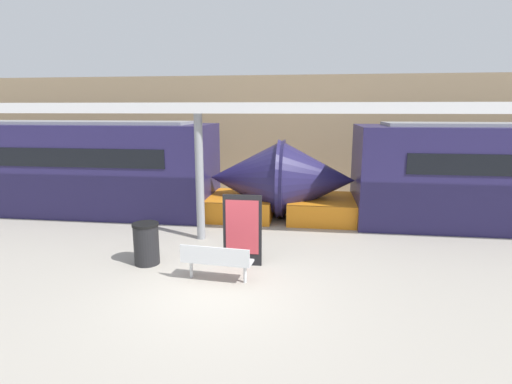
# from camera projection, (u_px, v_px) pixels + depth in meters

# --- Properties ---
(ground_plane) EXTENTS (60.00, 60.00, 0.00)m
(ground_plane) POSITION_uv_depth(u_px,v_px,m) (218.00, 292.00, 8.05)
(ground_plane) COLOR #A8A093
(station_wall) EXTENTS (56.00, 0.20, 5.00)m
(station_wall) POSITION_uv_depth(u_px,v_px,m) (270.00, 135.00, 17.21)
(station_wall) COLOR #9E8460
(station_wall) RESTS_ON ground_plane
(train_right) EXTENTS (16.82, 2.93, 3.20)m
(train_right) POSITION_uv_depth(u_px,v_px,m) (50.00, 168.00, 14.42)
(train_right) COLOR #231E4C
(train_right) RESTS_ON ground_plane
(bench_near) EXTENTS (1.55, 0.57, 0.81)m
(bench_near) POSITION_uv_depth(u_px,v_px,m) (216.00, 259.00, 8.43)
(bench_near) COLOR silver
(bench_near) RESTS_ON ground_plane
(trash_bin) EXTENTS (0.62, 0.62, 1.00)m
(trash_bin) POSITION_uv_depth(u_px,v_px,m) (146.00, 243.00, 9.41)
(trash_bin) COLOR black
(trash_bin) RESTS_ON ground_plane
(poster_board) EXTENTS (0.91, 0.07, 1.69)m
(poster_board) POSITION_uv_depth(u_px,v_px,m) (242.00, 230.00, 9.27)
(poster_board) COLOR black
(poster_board) RESTS_ON ground_plane
(support_column_near) EXTENTS (0.23, 0.23, 3.50)m
(support_column_near) POSITION_uv_depth(u_px,v_px,m) (200.00, 178.00, 11.00)
(support_column_near) COLOR gray
(support_column_near) RESTS_ON ground_plane
(canopy_beam) EXTENTS (28.00, 0.60, 0.28)m
(canopy_beam) POSITION_uv_depth(u_px,v_px,m) (198.00, 108.00, 10.61)
(canopy_beam) COLOR silver
(canopy_beam) RESTS_ON support_column_near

